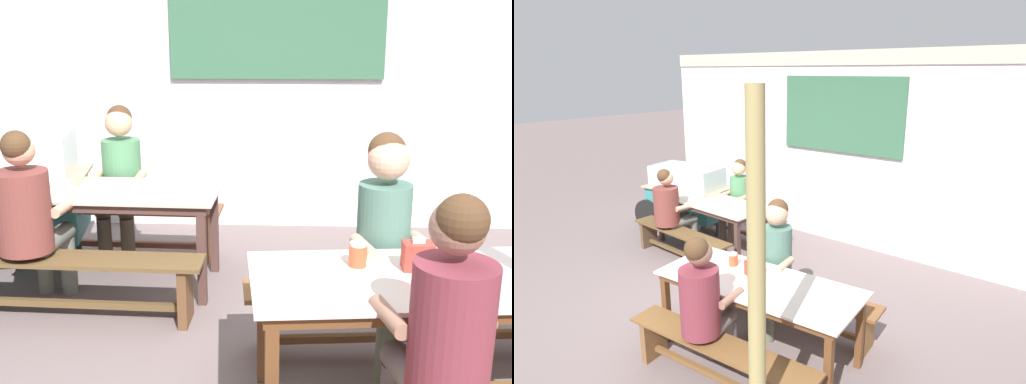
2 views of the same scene
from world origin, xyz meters
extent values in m
plane|color=#6D5E5D|center=(0.00, 0.00, 0.00)|extent=(40.00, 40.00, 0.00)
cube|color=white|center=(0.00, 2.62, 1.30)|extent=(6.60, 0.12, 2.60)
cube|color=#366447|center=(0.12, 2.53, 1.92)|extent=(1.90, 0.03, 1.07)
cube|color=#BBB09D|center=(-1.16, 1.16, 0.72)|extent=(1.82, 0.77, 0.02)
cube|color=#4B322C|center=(-1.16, 1.16, 0.68)|extent=(1.74, 0.71, 0.06)
cube|color=#4B322C|center=(-0.33, 1.43, 0.32)|extent=(0.06, 0.06, 0.65)
cube|color=#4B322C|center=(-0.35, 0.84, 0.32)|extent=(0.06, 0.06, 0.65)
cube|color=#4B322C|center=(-1.97, 1.48, 0.32)|extent=(0.06, 0.06, 0.65)
cube|color=silver|center=(0.96, -0.31, 0.72)|extent=(1.92, 0.92, 0.02)
cube|color=brown|center=(0.96, -0.31, 0.68)|extent=(1.83, 0.85, 0.06)
cube|color=brown|center=(0.09, -0.09, 0.32)|extent=(0.07, 0.07, 0.65)
cube|color=brown|center=(-1.14, 1.73, 0.41)|extent=(1.69, 0.37, 0.03)
cube|color=brown|center=(-0.43, 1.70, 0.20)|extent=(0.07, 0.27, 0.40)
cube|color=brown|center=(-1.86, 1.75, 0.20)|extent=(0.07, 0.27, 0.40)
cube|color=brown|center=(-1.14, 1.73, 0.10)|extent=(1.40, 0.09, 0.04)
cube|color=brown|center=(-1.18, 0.60, 0.41)|extent=(1.76, 0.35, 0.03)
cube|color=brown|center=(-0.43, 0.57, 0.20)|extent=(0.07, 0.25, 0.40)
cube|color=brown|center=(-1.18, 0.60, 0.10)|extent=(1.47, 0.10, 0.04)
cube|color=brown|center=(0.91, 0.25, 0.41)|extent=(1.91, 0.48, 0.03)
cube|color=brown|center=(0.09, 0.17, 0.20)|extent=(0.08, 0.26, 0.40)
cube|color=brown|center=(0.91, 0.25, 0.10)|extent=(1.60, 0.20, 0.04)
cube|color=teal|center=(-2.01, 1.47, 0.49)|extent=(1.34, 0.83, 0.46)
cylinder|color=#333333|center=(-1.45, 1.55, 0.13)|extent=(0.05, 0.05, 0.26)
cylinder|color=#3F3F3F|center=(-1.21, 1.59, 0.62)|extent=(0.13, 0.64, 0.04)
cylinder|color=#483E30|center=(-1.19, 1.42, 0.21)|extent=(0.11, 0.11, 0.43)
cylinder|color=#483E30|center=(-1.01, 1.42, 0.21)|extent=(0.11, 0.11, 0.43)
cylinder|color=#483E30|center=(-1.19, 1.57, 0.48)|extent=(0.14, 0.34, 0.13)
cylinder|color=#483E30|center=(-1.01, 1.57, 0.48)|extent=(0.14, 0.34, 0.13)
cylinder|color=#4A8156|center=(-1.11, 1.73, 0.72)|extent=(0.31, 0.31, 0.52)
sphere|color=tan|center=(-1.11, 1.71, 1.12)|extent=(0.22, 0.22, 0.22)
sphere|color=#4C331E|center=(-1.11, 1.74, 1.16)|extent=(0.20, 0.20, 0.20)
cylinder|color=tan|center=(-1.28, 1.54, 0.71)|extent=(0.08, 0.31, 0.09)
cylinder|color=tan|center=(-0.93, 1.55, 0.71)|extent=(0.08, 0.30, 0.08)
cylinder|color=#60634F|center=(0.74, -0.15, 0.21)|extent=(0.11, 0.11, 0.43)
cylinder|color=#60634F|center=(0.92, -0.11, 0.21)|extent=(0.11, 0.11, 0.43)
cylinder|color=#60634F|center=(0.70, 0.04, 0.48)|extent=(0.21, 0.43, 0.13)
cylinder|color=#60634F|center=(0.88, 0.07, 0.48)|extent=(0.21, 0.43, 0.13)
cylinder|color=#4A7163|center=(0.76, 0.23, 0.75)|extent=(0.30, 0.30, 0.57)
sphere|color=tan|center=(0.76, 0.21, 1.18)|extent=(0.23, 0.23, 0.23)
sphere|color=#4C331E|center=(0.75, 0.24, 1.22)|extent=(0.21, 0.21, 0.21)
cylinder|color=tan|center=(0.63, 0.02, 0.74)|extent=(0.13, 0.31, 0.08)
cylinder|color=tan|center=(0.96, 0.09, 0.74)|extent=(0.13, 0.31, 0.09)
cylinder|color=#6C605D|center=(0.90, -0.73, 0.48)|extent=(0.20, 0.36, 0.13)
cylinder|color=#6C605D|center=(0.72, -0.76, 0.48)|extent=(0.20, 0.36, 0.13)
cylinder|color=brown|center=(0.84, -0.89, 0.75)|extent=(0.32, 0.32, 0.56)
sphere|color=#926652|center=(0.84, -0.88, 1.16)|extent=(0.21, 0.21, 0.21)
sphere|color=#4C331E|center=(0.85, -0.90, 1.20)|extent=(0.20, 0.20, 0.20)
cylinder|color=#926652|center=(0.98, -0.68, 0.73)|extent=(0.13, 0.31, 0.08)
cylinder|color=#926652|center=(0.63, -0.76, 0.73)|extent=(0.13, 0.31, 0.08)
cylinder|color=#62665C|center=(-1.33, 0.97, 0.21)|extent=(0.11, 0.11, 0.43)
cylinder|color=#62665C|center=(-1.51, 0.99, 0.21)|extent=(0.11, 0.11, 0.43)
cylinder|color=#62665C|center=(-1.35, 0.78, 0.48)|extent=(0.17, 0.43, 0.13)
cylinder|color=#62665C|center=(-1.53, 0.80, 0.48)|extent=(0.17, 0.43, 0.13)
cylinder|color=brown|center=(-1.46, 0.60, 0.73)|extent=(0.35, 0.35, 0.53)
sphere|color=tan|center=(-1.45, 0.62, 1.12)|extent=(0.20, 0.20, 0.20)
sphere|color=#4C331E|center=(-1.46, 0.59, 1.16)|extent=(0.19, 0.19, 0.19)
cylinder|color=tan|center=(-1.25, 0.77, 0.72)|extent=(0.10, 0.31, 0.07)
cylinder|color=tan|center=(-1.63, 0.80, 0.72)|extent=(0.10, 0.31, 0.10)
cube|color=#A1362B|center=(0.85, -0.24, 0.80)|extent=(0.14, 0.11, 0.14)
cube|color=white|center=(0.85, -0.24, 0.88)|extent=(0.06, 0.03, 0.02)
cylinder|color=#E2502D|center=(0.56, -0.20, 0.78)|extent=(0.09, 0.09, 0.11)
cylinder|color=white|center=(0.56, -0.20, 0.84)|extent=(0.08, 0.08, 0.02)
cylinder|color=silver|center=(-1.42, 1.19, 0.75)|extent=(0.14, 0.14, 0.05)
camera|label=1|loc=(0.19, -3.10, 1.91)|focal=43.75mm
camera|label=2|loc=(3.22, -2.98, 2.52)|focal=30.56mm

